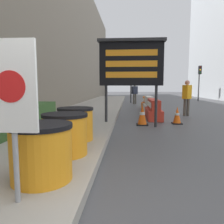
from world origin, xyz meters
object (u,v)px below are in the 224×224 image
object	(u,v)px
barrel_drum_foreground	(41,152)
pedestrian_worker	(135,92)
warning_sign	(12,97)
traffic_cone_near	(142,115)
traffic_cone_mid	(177,115)
barrel_drum_middle	(65,134)
message_board	(131,63)
traffic_light_near_curb	(131,75)
traffic_light_far_side	(200,75)
jersey_barrier_white	(149,105)
jersey_barrier_orange_near	(146,104)
pedestrian_passerby	(187,95)
jersey_barrier_red_striped	(153,110)
barrel_drum_back	(76,124)

from	to	relation	value
barrel_drum_foreground	pedestrian_worker	distance (m)	15.89
pedestrian_worker	warning_sign	bearing A→B (deg)	48.58
traffic_cone_near	traffic_cone_mid	world-z (taller)	traffic_cone_near
traffic_cone_near	pedestrian_worker	size ratio (longest dim) A/B	0.45
barrel_drum_foreground	barrel_drum_middle	distance (m)	1.14
barrel_drum_foreground	message_board	size ratio (longest dim) A/B	0.28
traffic_light_near_curb	traffic_light_far_side	world-z (taller)	traffic_light_far_side
jersey_barrier_white	traffic_light_far_side	world-z (taller)	traffic_light_far_side
traffic_cone_near	traffic_light_near_curb	world-z (taller)	traffic_light_near_curb
jersey_barrier_orange_near	pedestrian_passerby	xyz separation A→B (m)	(1.75, -3.30, 0.70)
barrel_drum_foreground	jersey_barrier_red_striped	size ratio (longest dim) A/B	0.41
jersey_barrier_white	pedestrian_worker	xyz separation A→B (m)	(-0.64, 6.25, 0.62)
traffic_light_near_curb	pedestrian_passerby	world-z (taller)	traffic_light_near_curb
traffic_cone_mid	pedestrian_passerby	xyz separation A→B (m)	(0.98, 2.46, 0.71)
barrel_drum_foreground	pedestrian_passerby	size ratio (longest dim) A/B	0.48
message_board	traffic_light_far_side	world-z (taller)	traffic_light_far_side
message_board	pedestrian_passerby	xyz separation A→B (m)	(2.80, 3.19, -1.23)
jersey_barrier_red_striped	traffic_light_near_curb	xyz separation A→B (m)	(-0.94, 9.97, 2.13)
traffic_light_far_side	traffic_cone_mid	bearing A→B (deg)	-110.03
barrel_drum_back	pedestrian_worker	distance (m)	13.63
warning_sign	traffic_cone_near	xyz separation A→B (m)	(1.75, 6.06, -0.96)
traffic_light_near_curb	pedestrian_worker	size ratio (longest dim) A/B	2.00
message_board	traffic_cone_mid	size ratio (longest dim) A/B	4.57
pedestrian_passerby	traffic_cone_mid	bearing A→B (deg)	-160.41
traffic_light_far_side	message_board	bearing A→B (deg)	-115.06
pedestrian_worker	barrel_drum_middle	bearing A→B (deg)	48.00
message_board	traffic_cone_near	world-z (taller)	message_board
warning_sign	message_board	xyz separation A→B (m)	(1.31, 5.70, 0.93)
barrel_drum_foreground	traffic_cone_mid	xyz separation A→B (m)	(3.09, 5.81, -0.23)
barrel_drum_back	pedestrian_passerby	bearing A→B (deg)	55.24
barrel_drum_back	message_board	xyz separation A→B (m)	(1.35, 2.79, 1.71)
message_board	pedestrian_passerby	bearing A→B (deg)	48.75
warning_sign	pedestrian_worker	world-z (taller)	warning_sign
jersey_barrier_red_striped	barrel_drum_foreground	bearing A→B (deg)	-107.91
barrel_drum_middle	barrel_drum_back	world-z (taller)	same
barrel_drum_middle	traffic_light_near_curb	distance (m)	16.17
traffic_cone_near	jersey_barrier_red_striped	bearing A→B (deg)	70.54
message_board	jersey_barrier_white	size ratio (longest dim) A/B	1.63
barrel_drum_foreground	traffic_cone_near	bearing A→B (deg)	72.59
barrel_drum_foreground	barrel_drum_back	xyz separation A→B (m)	(-0.09, 2.29, 0.00)
barrel_drum_middle	warning_sign	world-z (taller)	warning_sign
pedestrian_passerby	jersey_barrier_orange_near	bearing A→B (deg)	69.22
barrel_drum_middle	jersey_barrier_red_striped	world-z (taller)	barrel_drum_middle
jersey_barrier_white	traffic_cone_mid	bearing A→B (deg)	-78.38
jersey_barrier_red_striped	jersey_barrier_white	world-z (taller)	jersey_barrier_white
traffic_cone_near	traffic_light_far_side	world-z (taller)	traffic_light_far_side
barrel_drum_back	traffic_light_near_curb	distance (m)	15.05
message_board	traffic_cone_near	bearing A→B (deg)	39.40
jersey_barrier_white	pedestrian_worker	bearing A→B (deg)	95.83
warning_sign	pedestrian_passerby	world-z (taller)	warning_sign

